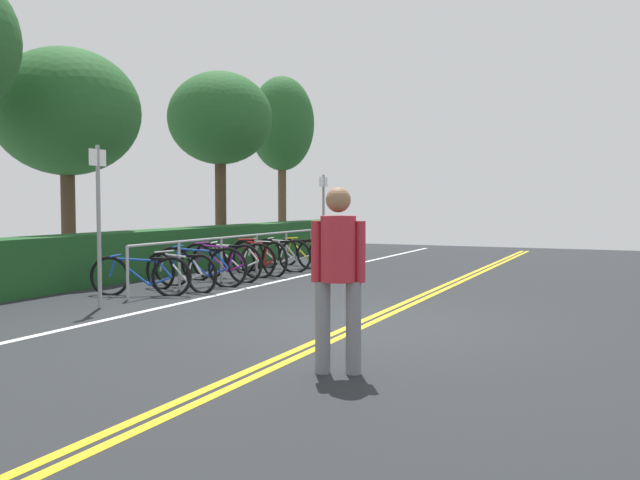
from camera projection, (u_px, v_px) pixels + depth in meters
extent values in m
cube|color=#232628|center=(362.00, 326.00, 8.86)|extent=(31.64, 12.19, 0.05)
cube|color=gold|center=(368.00, 324.00, 8.83)|extent=(28.48, 0.10, 0.00)
cube|color=gold|center=(356.00, 324.00, 8.89)|extent=(28.48, 0.10, 0.00)
cube|color=white|center=(158.00, 308.00, 10.17)|extent=(28.48, 0.12, 0.00)
cylinder|color=#9EA0A5|center=(127.00, 273.00, 11.02)|extent=(0.05, 0.05, 0.85)
cylinder|color=#9EA0A5|center=(179.00, 266.00, 12.26)|extent=(0.05, 0.05, 0.85)
cylinder|color=#9EA0A5|center=(221.00, 260.00, 13.51)|extent=(0.05, 0.05, 0.85)
cylinder|color=#9EA0A5|center=(256.00, 255.00, 14.75)|extent=(0.05, 0.05, 0.85)
cylinder|color=#9EA0A5|center=(286.00, 251.00, 16.00)|extent=(0.05, 0.05, 0.85)
cylinder|color=#9EA0A5|center=(311.00, 247.00, 17.25)|extent=(0.05, 0.05, 0.85)
cylinder|color=#9EA0A5|center=(240.00, 236.00, 14.11)|extent=(6.85, 0.04, 0.04)
torus|color=black|center=(110.00, 276.00, 11.57)|extent=(0.27, 0.66, 0.68)
torus|color=black|center=(171.00, 277.00, 11.47)|extent=(0.27, 0.66, 0.68)
cylinder|color=#1947B7|center=(133.00, 272.00, 11.53)|extent=(0.23, 0.58, 0.47)
cylinder|color=#1947B7|center=(137.00, 260.00, 11.51)|extent=(0.27, 0.69, 0.07)
cylinder|color=#1947B7|center=(154.00, 273.00, 11.49)|extent=(0.09, 0.17, 0.42)
cylinder|color=#1947B7|center=(161.00, 281.00, 11.49)|extent=(0.16, 0.37, 0.17)
cylinder|color=#1947B7|center=(165.00, 269.00, 11.47)|extent=(0.12, 0.26, 0.29)
cylinder|color=#1947B7|center=(113.00, 268.00, 11.55)|extent=(0.08, 0.14, 0.31)
cube|color=black|center=(158.00, 259.00, 11.47)|extent=(0.14, 0.22, 0.05)
cylinder|color=#1947B7|center=(115.00, 256.00, 11.54)|extent=(0.44, 0.18, 0.03)
torus|color=black|center=(160.00, 271.00, 12.39)|extent=(0.15, 0.69, 0.69)
torus|color=black|center=(202.00, 274.00, 11.88)|extent=(0.15, 0.69, 0.69)
cylinder|color=silver|center=(175.00, 268.00, 12.20)|extent=(0.11, 0.56, 0.47)
cylinder|color=silver|center=(178.00, 256.00, 12.15)|extent=(0.13, 0.66, 0.07)
cylinder|color=silver|center=(189.00, 270.00, 12.02)|extent=(0.06, 0.16, 0.42)
cylinder|color=silver|center=(194.00, 278.00, 11.97)|extent=(0.08, 0.35, 0.18)
cylinder|color=silver|center=(197.00, 266.00, 11.93)|extent=(0.07, 0.24, 0.29)
cylinder|color=silver|center=(162.00, 263.00, 12.36)|extent=(0.05, 0.13, 0.31)
cube|color=black|center=(192.00, 256.00, 11.98)|extent=(0.11, 0.21, 0.05)
cylinder|color=silver|center=(164.00, 252.00, 12.32)|extent=(0.46, 0.09, 0.03)
torus|color=black|center=(173.00, 267.00, 12.86)|extent=(0.21, 0.75, 0.76)
torus|color=black|center=(228.00, 268.00, 12.63)|extent=(0.21, 0.75, 0.76)
cylinder|color=#1947B7|center=(193.00, 262.00, 12.77)|extent=(0.16, 0.60, 0.52)
cylinder|color=#1947B7|center=(197.00, 250.00, 12.74)|extent=(0.18, 0.72, 0.07)
cylinder|color=#1947B7|center=(212.00, 264.00, 12.69)|extent=(0.07, 0.18, 0.47)
cylinder|color=#1947B7|center=(218.00, 272.00, 12.68)|extent=(0.11, 0.39, 0.19)
cylinder|color=#1947B7|center=(222.00, 260.00, 12.65)|extent=(0.09, 0.26, 0.32)
cylinder|color=#1947B7|center=(176.00, 258.00, 12.84)|extent=(0.06, 0.15, 0.34)
cube|color=black|center=(215.00, 250.00, 12.66)|extent=(0.12, 0.21, 0.05)
cylinder|color=#1947B7|center=(178.00, 246.00, 12.82)|extent=(0.46, 0.12, 0.03)
torus|color=black|center=(197.00, 262.00, 13.75)|extent=(0.07, 0.77, 0.77)
torus|color=black|center=(245.00, 264.00, 13.33)|extent=(0.07, 0.77, 0.77)
cylinder|color=purple|center=(215.00, 258.00, 13.59)|extent=(0.05, 0.61, 0.53)
cylinder|color=purple|center=(218.00, 247.00, 13.55)|extent=(0.05, 0.72, 0.07)
cylinder|color=purple|center=(231.00, 260.00, 13.45)|extent=(0.04, 0.17, 0.47)
cylinder|color=purple|center=(236.00, 268.00, 13.41)|extent=(0.04, 0.39, 0.19)
cylinder|color=purple|center=(239.00, 256.00, 13.37)|extent=(0.04, 0.26, 0.32)
cylinder|color=purple|center=(200.00, 254.00, 13.72)|extent=(0.04, 0.14, 0.35)
cube|color=black|center=(234.00, 247.00, 13.41)|extent=(0.08, 0.20, 0.05)
cylinder|color=purple|center=(202.00, 243.00, 13.69)|extent=(0.46, 0.04, 0.03)
torus|color=black|center=(209.00, 261.00, 14.25)|extent=(0.28, 0.72, 0.74)
torus|color=black|center=(258.00, 261.00, 14.13)|extent=(0.28, 0.72, 0.74)
cylinder|color=white|center=(228.00, 257.00, 14.20)|extent=(0.21, 0.57, 0.51)
cylinder|color=white|center=(231.00, 246.00, 14.18)|extent=(0.24, 0.67, 0.07)
cylinder|color=white|center=(244.00, 258.00, 14.16)|extent=(0.08, 0.17, 0.46)
cylinder|color=white|center=(250.00, 265.00, 14.15)|extent=(0.15, 0.36, 0.19)
cylinder|color=white|center=(253.00, 254.00, 14.13)|extent=(0.11, 0.25, 0.31)
cylinder|color=white|center=(212.00, 253.00, 14.23)|extent=(0.08, 0.14, 0.34)
cube|color=black|center=(247.00, 245.00, 14.14)|extent=(0.14, 0.21, 0.05)
cylinder|color=white|center=(214.00, 242.00, 14.21)|extent=(0.45, 0.17, 0.03)
torus|color=black|center=(243.00, 257.00, 15.05)|extent=(0.29, 0.74, 0.76)
torus|color=black|center=(274.00, 260.00, 14.40)|extent=(0.29, 0.74, 0.76)
cylinder|color=red|center=(255.00, 254.00, 14.80)|extent=(0.21, 0.54, 0.52)
cylinder|color=red|center=(257.00, 243.00, 14.75)|extent=(0.24, 0.64, 0.07)
cylinder|color=red|center=(265.00, 255.00, 14.58)|extent=(0.08, 0.16, 0.47)
cylinder|color=red|center=(269.00, 263.00, 14.52)|extent=(0.14, 0.35, 0.19)
cylinder|color=red|center=(271.00, 252.00, 14.46)|extent=(0.11, 0.24, 0.32)
cylinder|color=red|center=(245.00, 249.00, 15.01)|extent=(0.07, 0.14, 0.35)
cube|color=black|center=(267.00, 243.00, 14.53)|extent=(0.14, 0.21, 0.05)
cylinder|color=red|center=(246.00, 239.00, 14.97)|extent=(0.45, 0.17, 0.03)
torus|color=black|center=(249.00, 256.00, 15.51)|extent=(0.22, 0.74, 0.75)
torus|color=black|center=(295.00, 257.00, 15.29)|extent=(0.22, 0.74, 0.75)
cylinder|color=silver|center=(266.00, 252.00, 15.43)|extent=(0.17, 0.60, 0.51)
cylinder|color=silver|center=(269.00, 242.00, 15.40)|extent=(0.19, 0.72, 0.07)
cylinder|color=silver|center=(282.00, 253.00, 15.35)|extent=(0.07, 0.18, 0.46)
cylinder|color=silver|center=(287.00, 260.00, 15.34)|extent=(0.12, 0.38, 0.19)
cylinder|color=silver|center=(290.00, 250.00, 15.31)|extent=(0.09, 0.26, 0.32)
cylinder|color=silver|center=(251.00, 248.00, 15.49)|extent=(0.07, 0.15, 0.34)
cube|color=black|center=(285.00, 242.00, 15.32)|extent=(0.12, 0.21, 0.05)
cylinder|color=silver|center=(253.00, 239.00, 15.47)|extent=(0.46, 0.13, 0.03)
torus|color=black|center=(266.00, 254.00, 16.25)|extent=(0.22, 0.72, 0.72)
torus|color=black|center=(312.00, 254.00, 16.04)|extent=(0.22, 0.72, 0.72)
cylinder|color=silver|center=(283.00, 250.00, 16.16)|extent=(0.17, 0.61, 0.50)
cylinder|color=silver|center=(286.00, 241.00, 16.14)|extent=(0.20, 0.73, 0.07)
cylinder|color=silver|center=(299.00, 251.00, 16.09)|extent=(0.07, 0.18, 0.45)
cylinder|color=silver|center=(304.00, 258.00, 16.08)|extent=(0.12, 0.39, 0.18)
cylinder|color=silver|center=(307.00, 248.00, 16.05)|extent=(0.10, 0.27, 0.31)
cylinder|color=silver|center=(269.00, 247.00, 16.23)|extent=(0.07, 0.15, 0.33)
cube|color=black|center=(302.00, 241.00, 16.07)|extent=(0.12, 0.21, 0.05)
cylinder|color=silver|center=(271.00, 238.00, 16.21)|extent=(0.45, 0.13, 0.03)
torus|color=black|center=(288.00, 252.00, 17.12)|extent=(0.27, 0.66, 0.68)
torus|color=black|center=(319.00, 254.00, 16.42)|extent=(0.27, 0.66, 0.68)
cylinder|color=yellow|center=(300.00, 250.00, 16.85)|extent=(0.22, 0.57, 0.46)
cylinder|color=yellow|center=(302.00, 241.00, 16.80)|extent=(0.26, 0.68, 0.07)
cylinder|color=yellow|center=(310.00, 251.00, 16.62)|extent=(0.09, 0.17, 0.42)
cylinder|color=yellow|center=(314.00, 257.00, 16.55)|extent=(0.15, 0.37, 0.17)
cylinder|color=yellow|center=(316.00, 248.00, 16.49)|extent=(0.11, 0.25, 0.29)
cylinder|color=yellow|center=(290.00, 246.00, 17.08)|extent=(0.08, 0.14, 0.31)
cube|color=black|center=(312.00, 241.00, 16.56)|extent=(0.14, 0.22, 0.05)
cylinder|color=yellow|center=(291.00, 238.00, 17.03)|extent=(0.45, 0.17, 0.03)
cylinder|color=slate|center=(354.00, 328.00, 6.29)|extent=(0.14, 0.14, 0.84)
cylinder|color=slate|center=(323.00, 327.00, 6.32)|extent=(0.14, 0.14, 0.84)
cylinder|color=#B22633|center=(338.00, 249.00, 6.26)|extent=(0.32, 0.32, 0.59)
sphere|color=#8C6647|center=(338.00, 200.00, 6.24)|extent=(0.23, 0.23, 0.23)
cylinder|color=#B22633|center=(360.00, 252.00, 6.24)|extent=(0.09, 0.09, 0.55)
cylinder|color=#B22633|center=(316.00, 251.00, 6.29)|extent=(0.09, 0.09, 0.55)
cylinder|color=gray|center=(99.00, 227.00, 10.13)|extent=(0.06, 0.06, 2.37)
cube|color=white|center=(98.00, 158.00, 10.08)|extent=(0.36, 0.06, 0.24)
cylinder|color=gray|center=(323.00, 219.00, 17.62)|extent=(0.06, 0.06, 2.22)
cube|color=white|center=(324.00, 182.00, 17.57)|extent=(0.36, 0.07, 0.24)
cube|color=#1C4C21|center=(200.00, 248.00, 16.30)|extent=(15.85, 0.81, 0.95)
cylinder|color=#473323|center=(68.00, 223.00, 14.57)|extent=(0.29, 0.29, 2.22)
ellipsoid|color=#235626|center=(66.00, 112.00, 14.44)|extent=(3.03, 3.03, 2.63)
cylinder|color=#473323|center=(221.00, 210.00, 18.77)|extent=(0.30, 0.30, 2.66)
ellipsoid|color=#235626|center=(220.00, 118.00, 18.63)|extent=(2.78, 2.78, 2.46)
cylinder|color=brown|center=(282.00, 208.00, 22.30)|extent=(0.26, 0.26, 2.67)
ellipsoid|color=#235626|center=(282.00, 124.00, 22.15)|extent=(2.05, 2.05, 2.98)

